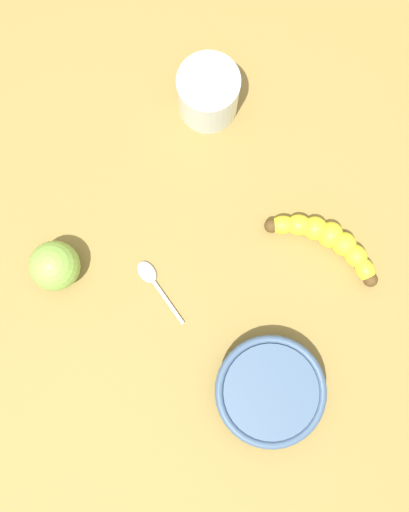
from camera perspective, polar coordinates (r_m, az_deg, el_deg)
wooden_tabletop at (r=86.91cm, az=-1.01°, el=2.72°), size 120.00×120.00×3.00cm
banana at (r=85.12cm, az=12.34°, el=1.59°), size 18.65×6.62×3.91cm
smoothie_glass at (r=86.48cm, az=0.39°, el=16.06°), size 9.12×9.12×9.17cm
ceramic_bowl at (r=82.68cm, az=6.64°, el=-13.38°), size 15.77×15.77×4.50cm
green_apple_fruit at (r=83.83cm, az=-14.91°, el=-0.96°), size 7.27×7.27×7.27cm
teaspoon at (r=84.52cm, az=-5.59°, el=-2.01°), size 10.87×5.73×0.80cm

